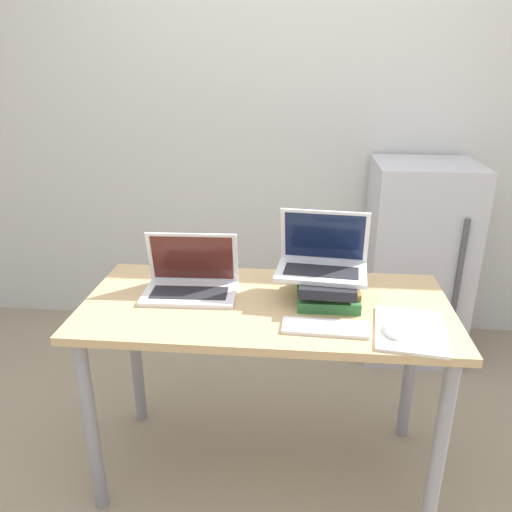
# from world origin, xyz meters

# --- Properties ---
(wall_back) EXTENTS (8.00, 0.05, 2.70)m
(wall_back) POSITION_xyz_m (0.00, 1.59, 1.35)
(wall_back) COLOR silver
(wall_back) RESTS_ON ground_plane
(desk) EXTENTS (1.32, 0.62, 0.76)m
(desk) POSITION_xyz_m (0.00, 0.31, 0.66)
(desk) COLOR tan
(desk) RESTS_ON ground_plane
(laptop_left) EXTENTS (0.35, 0.23, 0.22)m
(laptop_left) POSITION_xyz_m (-0.29, 0.37, 0.80)
(laptop_left) COLOR silver
(laptop_left) RESTS_ON desk
(book_stack) EXTENTS (0.22, 0.29, 0.10)m
(book_stack) POSITION_xyz_m (0.22, 0.36, 0.81)
(book_stack) COLOR #33753D
(book_stack) RESTS_ON desk
(laptop_on_books) EXTENTS (0.34, 0.25, 0.22)m
(laptop_on_books) POSITION_xyz_m (0.20, 0.39, 0.90)
(laptop_on_books) COLOR silver
(laptop_on_books) RESTS_ON book_stack
(wireless_keyboard) EXTENTS (0.28, 0.11, 0.01)m
(wireless_keyboard) POSITION_xyz_m (0.21, 0.14, 0.77)
(wireless_keyboard) COLOR white
(wireless_keyboard) RESTS_ON desk
(mouse) EXTENTS (0.06, 0.10, 0.03)m
(mouse) POSITION_xyz_m (0.42, 0.12, 0.78)
(mouse) COLOR white
(mouse) RESTS_ON desk
(notepad) EXTENTS (0.26, 0.31, 0.01)m
(notepad) POSITION_xyz_m (0.48, 0.15, 0.76)
(notepad) COLOR white
(notepad) RESTS_ON desk
(mini_fridge) EXTENTS (0.52, 0.50, 1.09)m
(mini_fridge) POSITION_xyz_m (0.75, 1.30, 0.54)
(mini_fridge) COLOR silver
(mini_fridge) RESTS_ON ground_plane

